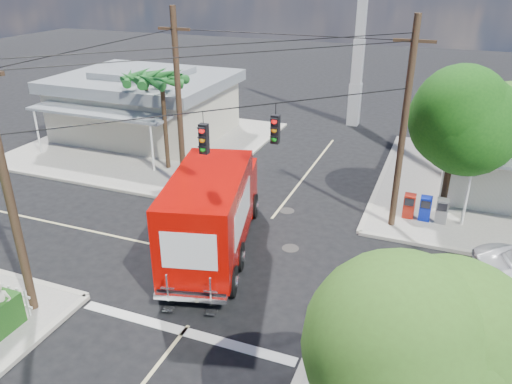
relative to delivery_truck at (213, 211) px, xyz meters
The scene contains 13 objects.
ground 2.26m from the delivery_truck, 21.33° to the right, with size 120.00×120.00×0.00m, color black.
sidewalk_nw 14.30m from the delivery_truck, 132.87° to the left, with size 14.12×14.12×0.14m.
road_markings 2.94m from the delivery_truck, 57.89° to the right, with size 32.00×32.00×0.01m.
building_nw 16.12m from the delivery_truck, 131.96° to the left, with size 10.80×10.20×4.30m.
radio_tower 19.96m from the delivery_truck, 84.95° to the left, with size 0.80×0.80×17.00m.
tree_ne_front 10.92m from the delivery_truck, 36.67° to the left, with size 4.21×4.14×6.66m.
tree_se 11.50m from the delivery_truck, 43.16° to the right, with size 3.67×3.54×5.62m.
palm_nw_front 9.95m from the delivery_truck, 131.79° to the left, with size 3.01×3.08×5.59m.
palm_nw_back 12.21m from the delivery_truck, 134.16° to the left, with size 3.01×3.08×5.19m.
utility_poles 3.08m from the delivery_truck, 107.70° to the left, with size 12.00×10.68×9.00m.
vending_boxes 9.68m from the delivery_truck, 36.53° to the left, with size 1.90×0.50×1.10m.
delivery_truck is the anchor object (origin of this frame).
pedestrian 7.94m from the delivery_truck, 119.86° to the right, with size 0.64×0.42×1.74m, color beige.
Camera 1 is at (6.73, -15.16, 10.67)m, focal length 35.00 mm.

